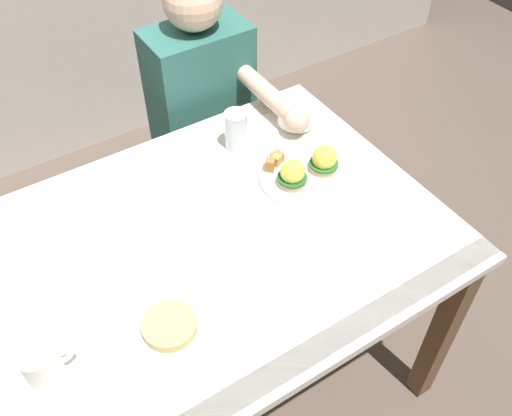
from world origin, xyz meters
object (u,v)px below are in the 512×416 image
at_px(fruit_bowl, 297,117).
at_px(coffee_mug, 42,364).
at_px(eggs_benedict_plate, 306,171).
at_px(diner_person, 207,110).
at_px(water_glass_near, 236,132).
at_px(side_plate, 170,328).
at_px(dining_table, 214,265).
at_px(fork, 134,233).

xyz_separation_m(fruit_bowl, coffee_mug, (-0.94, -0.42, 0.02)).
relative_size(eggs_benedict_plate, diner_person, 0.24).
height_order(eggs_benedict_plate, coffee_mug, coffee_mug).
bearing_deg(fruit_bowl, coffee_mug, -155.90).
distance_m(coffee_mug, water_glass_near, 0.84).
xyz_separation_m(fruit_bowl, water_glass_near, (-0.21, 0.01, 0.02)).
distance_m(coffee_mug, side_plate, 0.27).
height_order(dining_table, water_glass_near, water_glass_near).
bearing_deg(fork, water_glass_near, 21.33).
height_order(fruit_bowl, fork, fruit_bowl).
height_order(coffee_mug, water_glass_near, water_glass_near).
xyz_separation_m(side_plate, diner_person, (0.52, 0.79, -0.10)).
bearing_deg(water_glass_near, side_plate, -134.21).
distance_m(eggs_benedict_plate, fork, 0.51).
xyz_separation_m(water_glass_near, side_plate, (-0.46, -0.47, -0.04)).
bearing_deg(water_glass_near, diner_person, 78.47).
bearing_deg(fork, side_plate, -99.27).
distance_m(dining_table, diner_person, 0.68).
bearing_deg(diner_person, eggs_benedict_plate, -87.08).
relative_size(fruit_bowl, water_glass_near, 0.97).
xyz_separation_m(coffee_mug, side_plate, (0.27, -0.04, -0.04)).
height_order(eggs_benedict_plate, diner_person, diner_person).
height_order(dining_table, coffee_mug, coffee_mug).
bearing_deg(side_plate, eggs_benedict_plate, 24.00).
bearing_deg(water_glass_near, dining_table, -131.13).
bearing_deg(dining_table, eggs_benedict_plate, 9.53).
relative_size(fork, diner_person, 0.14).
bearing_deg(water_glass_near, eggs_benedict_plate, -67.84).
relative_size(fruit_bowl, coffee_mug, 1.08).
distance_m(water_glass_near, diner_person, 0.35).
relative_size(dining_table, diner_person, 1.05).
xyz_separation_m(fruit_bowl, diner_person, (-0.15, 0.33, -0.12)).
distance_m(fruit_bowl, fork, 0.64).
relative_size(coffee_mug, water_glass_near, 0.90).
xyz_separation_m(dining_table, coffee_mug, (-0.48, -0.15, 0.16)).
bearing_deg(eggs_benedict_plate, diner_person, 92.92).
distance_m(dining_table, water_glass_near, 0.41).
bearing_deg(side_plate, water_glass_near, 45.79).
bearing_deg(dining_table, fruit_bowl, 30.66).
relative_size(fruit_bowl, side_plate, 0.60).
bearing_deg(diner_person, fruit_bowl, -65.39).
distance_m(eggs_benedict_plate, water_glass_near, 0.25).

